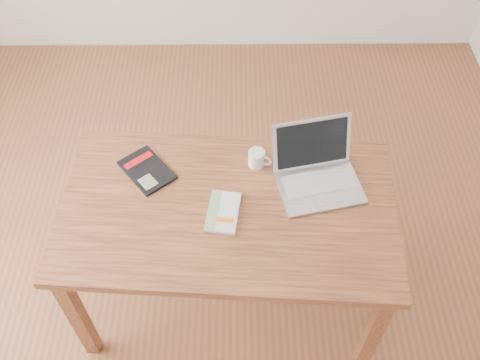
{
  "coord_description": "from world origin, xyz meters",
  "views": [
    {
      "loc": [
        0.21,
        -1.38,
        2.53
      ],
      "look_at": [
        0.22,
        -0.02,
        0.85
      ],
      "focal_mm": 40.0,
      "sensor_mm": 36.0,
      "label": 1
    }
  ],
  "objects_px": {
    "laptop": "(317,172)",
    "black_guidebook": "(147,170)",
    "white_guidebook": "(223,212)",
    "desk": "(228,219)",
    "coffee_mug": "(257,158)"
  },
  "relations": [
    {
      "from": "white_guidebook",
      "to": "black_guidebook",
      "type": "relative_size",
      "value": 0.77
    },
    {
      "from": "white_guidebook",
      "to": "laptop",
      "type": "bearing_deg",
      "value": 31.85
    },
    {
      "from": "black_guidebook",
      "to": "coffee_mug",
      "type": "height_order",
      "value": "coffee_mug"
    },
    {
      "from": "black_guidebook",
      "to": "laptop",
      "type": "xyz_separation_m",
      "value": [
        0.73,
        -0.05,
        0.04
      ]
    },
    {
      "from": "black_guidebook",
      "to": "desk",
      "type": "bearing_deg",
      "value": -67.89
    },
    {
      "from": "laptop",
      "to": "white_guidebook",
      "type": "bearing_deg",
      "value": -168.41
    },
    {
      "from": "white_guidebook",
      "to": "desk",
      "type": "bearing_deg",
      "value": 66.53
    },
    {
      "from": "desk",
      "to": "laptop",
      "type": "bearing_deg",
      "value": 24.58
    },
    {
      "from": "black_guidebook",
      "to": "laptop",
      "type": "distance_m",
      "value": 0.73
    },
    {
      "from": "coffee_mug",
      "to": "laptop",
      "type": "bearing_deg",
      "value": 2.02
    },
    {
      "from": "black_guidebook",
      "to": "coffee_mug",
      "type": "xyz_separation_m",
      "value": [
        0.48,
        0.03,
        0.03
      ]
    },
    {
      "from": "desk",
      "to": "laptop",
      "type": "xyz_separation_m",
      "value": [
        0.38,
        0.14,
        0.14
      ]
    },
    {
      "from": "desk",
      "to": "black_guidebook",
      "type": "distance_m",
      "value": 0.41
    },
    {
      "from": "laptop",
      "to": "desk",
      "type": "bearing_deg",
      "value": -171.47
    },
    {
      "from": "laptop",
      "to": "black_guidebook",
      "type": "bearing_deg",
      "value": 163.79
    }
  ]
}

